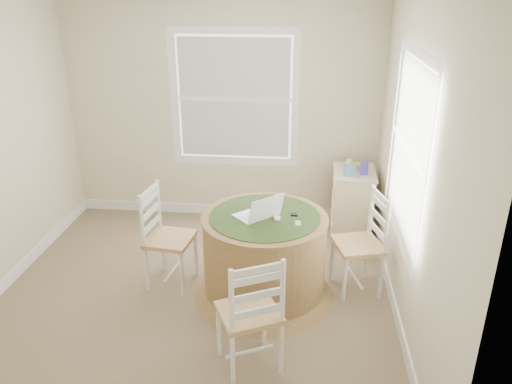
# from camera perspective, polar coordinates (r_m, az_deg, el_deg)

# --- Properties ---
(room) EXTENTS (3.64, 3.64, 2.64)m
(room) POSITION_cam_1_polar(r_m,az_deg,el_deg) (4.22, -5.29, 3.86)
(room) COLOR #7C674F
(room) RESTS_ON ground
(round_table) EXTENTS (1.29, 1.29, 0.80)m
(round_table) POSITION_cam_1_polar(r_m,az_deg,el_deg) (4.49, 0.97, -6.96)
(round_table) COLOR olive
(round_table) RESTS_ON ground
(chair_left) EXTENTS (0.45, 0.47, 0.95)m
(chair_left) POSITION_cam_1_polar(r_m,az_deg,el_deg) (4.70, -9.80, -5.28)
(chair_left) COLOR white
(chair_left) RESTS_ON ground
(chair_near) EXTENTS (0.55, 0.54, 0.95)m
(chair_near) POSITION_cam_1_polar(r_m,az_deg,el_deg) (3.69, -0.79, -13.57)
(chair_near) COLOR white
(chair_near) RESTS_ON ground
(chair_right) EXTENTS (0.50, 0.51, 0.95)m
(chair_right) POSITION_cam_1_polar(r_m,az_deg,el_deg) (4.63, 11.58, -5.90)
(chair_right) COLOR white
(chair_right) RESTS_ON ground
(laptop) EXTENTS (0.46, 0.46, 0.24)m
(laptop) POSITION_cam_1_polar(r_m,az_deg,el_deg) (4.30, 0.27, -2.45)
(laptop) COLOR white
(laptop) RESTS_ON round_table
(mouse) EXTENTS (0.07, 0.10, 0.03)m
(mouse) POSITION_cam_1_polar(r_m,az_deg,el_deg) (4.28, 2.40, -2.97)
(mouse) COLOR white
(mouse) RESTS_ON round_table
(phone) EXTENTS (0.05, 0.09, 0.02)m
(phone) POSITION_cam_1_polar(r_m,az_deg,el_deg) (4.21, 4.83, -3.63)
(phone) COLOR #B7BABF
(phone) RESTS_ON round_table
(keys) EXTENTS (0.06, 0.05, 0.02)m
(keys) POSITION_cam_1_polar(r_m,az_deg,el_deg) (4.35, 4.37, -2.65)
(keys) COLOR black
(keys) RESTS_ON round_table
(corner_chest) EXTENTS (0.46, 0.61, 0.79)m
(corner_chest) POSITION_cam_1_polar(r_m,az_deg,el_deg) (5.61, 10.88, -1.42)
(corner_chest) COLOR beige
(corner_chest) RESTS_ON ground
(tissue_box) EXTENTS (0.12, 0.12, 0.10)m
(tissue_box) POSITION_cam_1_polar(r_m,az_deg,el_deg) (5.32, 10.62, 2.42)
(tissue_box) COLOR #4F78B5
(tissue_box) RESTS_ON corner_chest
(box_yellow) EXTENTS (0.15, 0.10, 0.06)m
(box_yellow) POSITION_cam_1_polar(r_m,az_deg,el_deg) (5.53, 11.70, 2.90)
(box_yellow) COLOR gold
(box_yellow) RESTS_ON corner_chest
(box_blue) EXTENTS (0.08, 0.08, 0.12)m
(box_blue) POSITION_cam_1_polar(r_m,az_deg,el_deg) (5.37, 12.27, 2.60)
(box_blue) COLOR #3B38A9
(box_blue) RESTS_ON corner_chest
(cup_cream) EXTENTS (0.07, 0.07, 0.09)m
(cup_cream) POSITION_cam_1_polar(r_m,az_deg,el_deg) (5.55, 10.53, 3.24)
(cup_cream) COLOR beige
(cup_cream) RESTS_ON corner_chest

